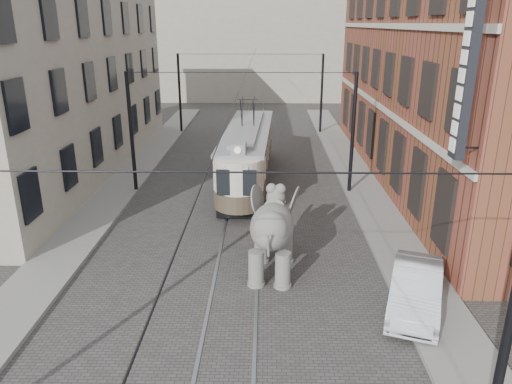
{
  "coord_description": "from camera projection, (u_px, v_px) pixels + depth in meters",
  "views": [
    {
      "loc": [
        0.97,
        -17.21,
        8.15
      ],
      "look_at": [
        0.62,
        0.08,
        2.1
      ],
      "focal_mm": 34.05,
      "sensor_mm": 36.0,
      "label": 1
    }
  ],
  "objects": [
    {
      "name": "distant_block",
      "position": [
        258.0,
        33.0,
        54.39
      ],
      "size": [
        28.0,
        10.0,
        14.0
      ],
      "primitive_type": "cube",
      "color": "gray",
      "rests_on": "ground"
    },
    {
      "name": "parked_car",
      "position": [
        416.0,
        289.0,
        14.43
      ],
      "size": [
        2.64,
        4.26,
        1.33
      ],
      "primitive_type": "imported",
      "rotation": [
        0.0,
        0.0,
        -0.33
      ],
      "color": "silver",
      "rests_on": "ground"
    },
    {
      "name": "brick_building",
      "position": [
        458.0,
        66.0,
        25.26
      ],
      "size": [
        8.0,
        26.0,
        12.0
      ],
      "primitive_type": "cube",
      "color": "brown",
      "rests_on": "ground"
    },
    {
      "name": "catenary",
      "position": [
        241.0,
        139.0,
        22.69
      ],
      "size": [
        11.0,
        30.2,
        6.0
      ],
      "primitive_type": null,
      "color": "black",
      "rests_on": "ground"
    },
    {
      "name": "sidewalk_right",
      "position": [
        394.0,
        243.0,
        18.81
      ],
      "size": [
        2.0,
        60.0,
        0.15
      ],
      "primitive_type": "cube",
      "color": "slate",
      "rests_on": "ground"
    },
    {
      "name": "tram",
      "position": [
        248.0,
        141.0,
        25.65
      ],
      "size": [
        2.8,
        11.31,
        4.45
      ],
      "primitive_type": null,
      "rotation": [
        0.0,
        0.0,
        -0.04
      ],
      "color": "beige",
      "rests_on": "ground"
    },
    {
      "name": "stucco_building",
      "position": [
        51.0,
        83.0,
        26.95
      ],
      "size": [
        7.0,
        24.0,
        10.0
      ],
      "primitive_type": "cube",
      "color": "gray",
      "rests_on": "ground"
    },
    {
      "name": "elephant",
      "position": [
        272.0,
        237.0,
        16.25
      ],
      "size": [
        2.83,
        4.63,
        2.71
      ],
      "primitive_type": null,
      "rotation": [
        0.0,
        0.0,
        -0.09
      ],
      "color": "#5E5B57",
      "rests_on": "ground"
    },
    {
      "name": "ground",
      "position": [
        240.0,
        243.0,
        18.95
      ],
      "size": [
        120.0,
        120.0,
        0.0
      ],
      "primitive_type": "plane",
      "color": "#413F3C"
    },
    {
      "name": "sidewalk_left",
      "position": [
        75.0,
        240.0,
        19.05
      ],
      "size": [
        2.0,
        60.0,
        0.15
      ],
      "primitive_type": "cube",
      "color": "slate",
      "rests_on": "ground"
    },
    {
      "name": "tram_rails",
      "position": [
        240.0,
        243.0,
        18.95
      ],
      "size": [
        1.54,
        80.0,
        0.02
      ],
      "primitive_type": null,
      "color": "slate",
      "rests_on": "ground"
    }
  ]
}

